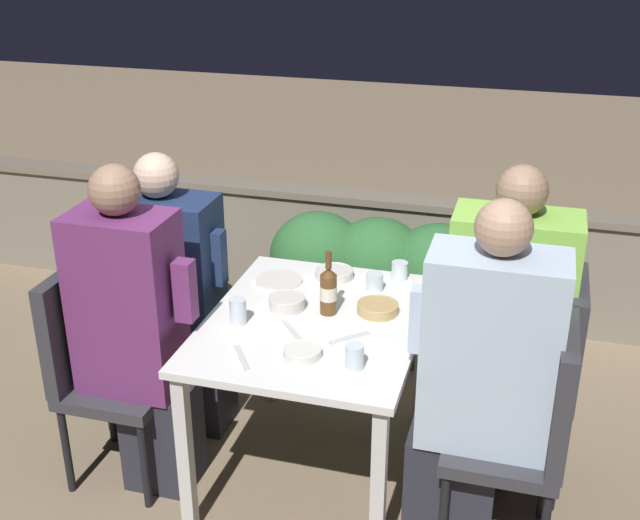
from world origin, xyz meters
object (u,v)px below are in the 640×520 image
(person_blue_shirt, at_px, (480,382))
(chair_right_far, at_px, (547,366))
(chair_left_near, at_px, (96,357))
(chair_left_far, at_px, (134,309))
(beer_bottle, at_px, (328,290))
(person_green_blouse, at_px, (499,331))
(chair_right_near, at_px, (533,423))
(person_navy_jumper, at_px, (173,296))
(person_purple_stripe, at_px, (137,332))
(potted_plant, at_px, (176,264))

(person_blue_shirt, xyz_separation_m, chair_right_far, (0.23, 0.40, -0.13))
(chair_left_near, bearing_deg, person_blue_shirt, 0.71)
(chair_left_far, bearing_deg, beer_bottle, -8.31)
(person_green_blouse, bearing_deg, chair_right_near, -68.81)
(chair_right_far, bearing_deg, chair_left_near, -166.42)
(person_navy_jumper, distance_m, chair_right_far, 1.60)
(person_navy_jumper, xyz_separation_m, person_blue_shirt, (1.37, -0.40, 0.04))
(person_purple_stripe, bearing_deg, beer_bottle, 22.07)
(person_blue_shirt, bearing_deg, potted_plant, 146.80)
(person_purple_stripe, relative_size, person_navy_jumper, 1.06)
(beer_bottle, height_order, potted_plant, beer_bottle)
(person_navy_jumper, height_order, potted_plant, person_navy_jumper)
(person_purple_stripe, xyz_separation_m, person_green_blouse, (1.36, 0.42, -0.01))
(chair_right_far, bearing_deg, potted_plant, 159.84)
(person_purple_stripe, height_order, person_blue_shirt, person_purple_stripe)
(chair_left_near, distance_m, chair_left_far, 0.42)
(person_green_blouse, bearing_deg, beer_bottle, -168.08)
(beer_bottle, relative_size, potted_plant, 0.36)
(person_purple_stripe, distance_m, person_green_blouse, 1.42)
(chair_left_near, height_order, potted_plant, chair_left_near)
(person_blue_shirt, relative_size, potted_plant, 1.87)
(chair_right_near, distance_m, person_blue_shirt, 0.24)
(chair_left_far, distance_m, potted_plant, 0.73)
(person_navy_jumper, bearing_deg, chair_left_far, -180.00)
(chair_left_far, height_order, person_green_blouse, person_green_blouse)
(chair_right_near, distance_m, potted_plant, 2.20)
(person_purple_stripe, bearing_deg, person_navy_jumper, 96.57)
(person_navy_jumper, height_order, person_green_blouse, person_green_blouse)
(chair_right_far, bearing_deg, person_purple_stripe, -164.80)
(person_navy_jumper, relative_size, person_green_blouse, 0.95)
(person_navy_jumper, bearing_deg, person_purple_stripe, -83.43)
(chair_right_near, height_order, beer_bottle, beer_bottle)
(potted_plant, bearing_deg, chair_right_far, -20.16)
(person_purple_stripe, distance_m, person_blue_shirt, 1.32)
(person_navy_jumper, height_order, person_blue_shirt, person_blue_shirt)
(person_purple_stripe, height_order, person_navy_jumper, person_purple_stripe)
(chair_left_far, height_order, chair_right_far, same)
(person_purple_stripe, height_order, chair_right_near, person_purple_stripe)
(chair_right_near, relative_size, person_green_blouse, 0.68)
(chair_right_near, bearing_deg, beer_bottle, 162.14)
(person_green_blouse, xyz_separation_m, potted_plant, (-1.74, 0.71, -0.24))
(chair_left_near, height_order, person_green_blouse, person_green_blouse)
(chair_left_far, bearing_deg, person_green_blouse, 0.08)
(person_blue_shirt, height_order, chair_right_far, person_blue_shirt)
(chair_left_near, distance_m, person_navy_jumper, 0.45)
(chair_left_far, xyz_separation_m, beer_bottle, (0.94, -0.14, 0.29))
(person_green_blouse, distance_m, potted_plant, 1.90)
(chair_right_near, bearing_deg, chair_left_far, 167.16)
(person_blue_shirt, bearing_deg, chair_left_far, 165.63)
(chair_left_near, relative_size, chair_right_far, 1.00)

